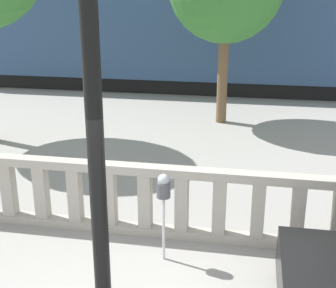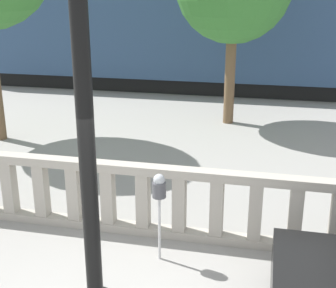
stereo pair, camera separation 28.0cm
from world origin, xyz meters
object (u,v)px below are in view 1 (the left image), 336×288
at_px(lamppost, 94,107).
at_px(train_near, 231,42).
at_px(train_far, 152,20).
at_px(parking_meter, 164,191).

height_order(lamppost, train_near, lamppost).
bearing_deg(train_far, train_near, -62.96).
distance_m(train_near, train_far, 11.68).
relative_size(parking_meter, train_near, 0.06).
bearing_deg(train_near, parking_meter, -91.09).
height_order(parking_meter, train_far, train_far).
xyz_separation_m(lamppost, train_far, (-4.59, 23.52, -0.78)).
bearing_deg(train_near, train_far, 117.04).
distance_m(lamppost, parking_meter, 2.06).
xyz_separation_m(lamppost, train_near, (0.72, 13.12, -0.80)).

